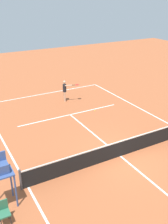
% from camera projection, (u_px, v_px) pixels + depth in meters
% --- Properties ---
extents(ground_plane, '(60.00, 60.00, 0.00)m').
position_uv_depth(ground_plane, '(120.00, 156.00, 14.24)').
color(ground_plane, '#AD5933').
extents(court_lines, '(10.37, 22.17, 0.01)m').
position_uv_depth(court_lines, '(120.00, 156.00, 14.24)').
color(court_lines, white).
rests_on(court_lines, ground).
extents(tennis_net, '(10.97, 0.10, 1.07)m').
position_uv_depth(tennis_net, '(121.00, 148.00, 14.04)').
color(tennis_net, '#4C4C51').
rests_on(tennis_net, ground).
extents(player_serving, '(1.23, 0.83, 1.74)m').
position_uv_depth(player_serving, '(65.00, 89.00, 21.03)').
color(player_serving, '#D8A884').
rests_on(player_serving, ground).
extents(tennis_ball, '(0.07, 0.07, 0.07)m').
position_uv_depth(tennis_ball, '(95.00, 111.00, 19.63)').
color(tennis_ball, '#CCE033').
rests_on(tennis_ball, ground).
extents(umpire_chair, '(0.80, 0.80, 2.41)m').
position_uv_depth(umpire_chair, '(2.00, 172.00, 10.39)').
color(umpire_chair, '#38518C').
rests_on(umpire_chair, ground).
extents(courtside_chair_near, '(0.44, 0.46, 0.95)m').
position_uv_depth(courtside_chair_near, '(3.00, 211.00, 9.94)').
color(courtside_chair_near, '#262626').
rests_on(courtside_chair_near, ground).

